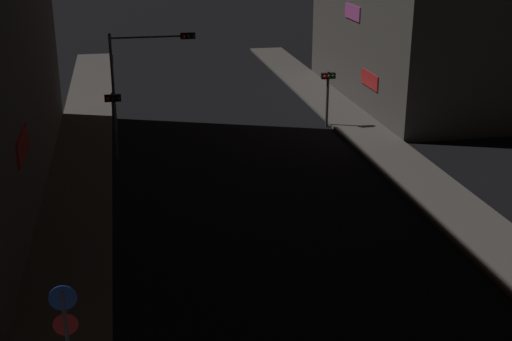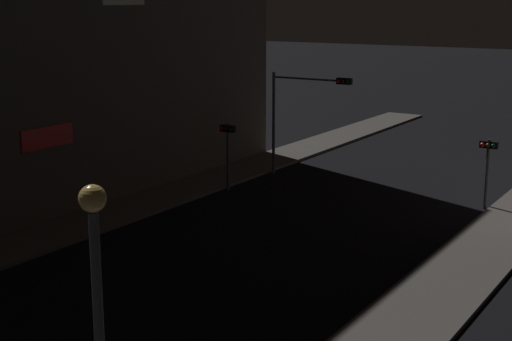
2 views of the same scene
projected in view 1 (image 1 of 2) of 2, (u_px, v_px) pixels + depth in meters
The scene contains 6 objects.
sidewalk_left at pixel (80, 176), 32.07m from camera, with size 2.92×61.65×0.15m, color #5B5651.
sidewalk_right at pixel (392, 155), 34.87m from camera, with size 2.92×61.65×0.15m, color #5B5651.
building_facade_right at pixel (415, 3), 44.04m from camera, with size 8.32×18.41×12.56m.
traffic_light_overhead at pixel (144, 61), 37.56m from camera, with size 4.67×0.41×5.58m.
traffic_light_left_kerb at pixel (114, 112), 33.71m from camera, with size 0.80×0.42×3.39m.
traffic_light_right_kerb at pixel (328, 87), 39.06m from camera, with size 0.80×0.41×3.25m.
Camera 1 is at (-5.46, -2.21, 11.39)m, focal length 48.36 mm.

